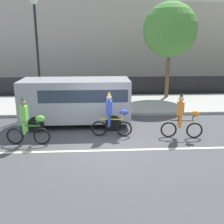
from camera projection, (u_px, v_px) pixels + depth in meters
ground_plane at (105, 145)px, 10.13m from camera, size 80.00×80.00×0.00m
road_centre_line at (105, 150)px, 9.65m from camera, size 36.00×0.14×0.01m
sidewalk_curb at (101, 104)px, 16.37m from camera, size 60.00×5.00×0.15m
fence_line at (101, 86)px, 19.00m from camera, size 40.00×0.08×1.40m
building_backdrop at (125, 44)px, 26.67m from camera, size 28.00×8.00×7.19m
parade_cyclist_lime at (28, 124)px, 10.01m from camera, size 1.72×0.50×1.92m
parade_cyclist_cobalt at (112, 117)px, 10.86m from camera, size 1.72×0.50×1.92m
parade_cyclist_orange at (183, 118)px, 10.70m from camera, size 1.71×0.52×1.92m
parked_van_grey at (77, 98)px, 12.33m from camera, size 5.00×2.22×2.18m
street_lamp_post at (37, 39)px, 13.50m from camera, size 0.36×0.36×5.86m
street_tree_near_lamp at (170, 30)px, 16.96m from camera, size 3.52×3.52×6.19m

